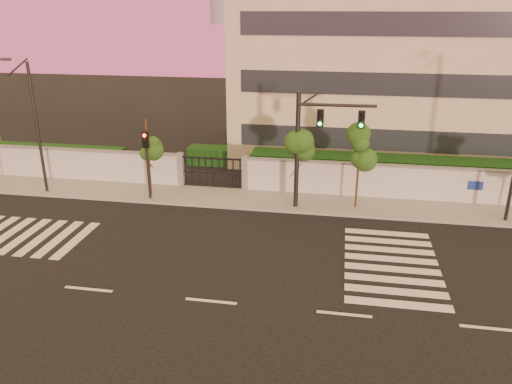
% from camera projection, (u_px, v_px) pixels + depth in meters
% --- Properties ---
extents(ground, '(120.00, 120.00, 0.00)m').
position_uv_depth(ground, '(211.00, 301.00, 18.95)').
color(ground, black).
rests_on(ground, ground).
extents(sidewalk, '(60.00, 3.00, 0.15)m').
position_uv_depth(sidewalk, '(257.00, 200.00, 28.60)').
color(sidewalk, gray).
rests_on(sidewalk, ground).
extents(perimeter_wall, '(60.00, 0.36, 2.20)m').
position_uv_depth(perimeter_wall, '(263.00, 175.00, 29.62)').
color(perimeter_wall, silver).
rests_on(perimeter_wall, ground).
extents(hedge_row, '(41.00, 4.25, 1.80)m').
position_uv_depth(hedge_row, '(286.00, 166.00, 32.07)').
color(hedge_row, black).
rests_on(hedge_row, ground).
extents(institutional_building, '(24.40, 12.40, 12.25)m').
position_uv_depth(institutional_building, '(408.00, 70.00, 35.62)').
color(institutional_building, beige).
rests_on(institutional_building, ground).
extents(road_markings, '(57.00, 7.62, 0.02)m').
position_uv_depth(road_markings, '(198.00, 252.00, 22.66)').
color(road_markings, silver).
rests_on(road_markings, ground).
extents(street_tree_c, '(1.53, 1.22, 4.62)m').
position_uv_depth(street_tree_c, '(148.00, 140.00, 28.06)').
color(street_tree_c, '#382314').
rests_on(street_tree_c, ground).
extents(street_tree_d, '(1.64, 1.31, 4.45)m').
position_uv_depth(street_tree_d, '(297.00, 149.00, 26.90)').
color(street_tree_d, '#382314').
rests_on(street_tree_d, ground).
extents(street_tree_e, '(1.61, 1.28, 4.90)m').
position_uv_depth(street_tree_e, '(360.00, 146.00, 26.21)').
color(street_tree_e, '#382314').
rests_on(street_tree_e, ground).
extents(traffic_signal_main, '(4.06, 0.40, 6.42)m').
position_uv_depth(traffic_signal_main, '(313.00, 138.00, 25.99)').
color(traffic_signal_main, black).
rests_on(traffic_signal_main, ground).
extents(traffic_signal_secondary, '(0.32, 0.33, 4.15)m').
position_uv_depth(traffic_signal_secondary, '(147.00, 157.00, 27.73)').
color(traffic_signal_secondary, black).
rests_on(traffic_signal_secondary, ground).
extents(streetlight_west, '(0.48, 1.93, 8.03)m').
position_uv_depth(streetlight_west, '(35.00, 122.00, 28.11)').
color(streetlight_west, black).
rests_on(streetlight_west, ground).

